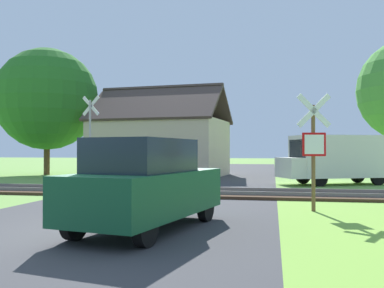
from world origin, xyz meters
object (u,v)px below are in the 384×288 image
at_px(house, 161,145).
at_px(mail_truck, 336,157).
at_px(tree_left, 47,99).
at_px(parked_car, 147,184).
at_px(stop_sign_near, 314,146).
at_px(crossing_sign_far, 90,137).

bearing_deg(house, mail_truck, -22.46).
bearing_deg(tree_left, parked_car, -55.38).
height_order(stop_sign_near, parked_car, stop_sign_near).
bearing_deg(house, stop_sign_near, -55.62).
xyz_separation_m(house, tree_left, (-7.51, -0.34, 2.99)).
bearing_deg(mail_truck, tree_left, 51.26).
xyz_separation_m(stop_sign_near, parked_car, (-3.45, -3.25, -0.78)).
distance_m(crossing_sign_far, parked_car, 10.84).
height_order(crossing_sign_far, mail_truck, crossing_sign_far).
xyz_separation_m(stop_sign_near, crossing_sign_far, (-8.81, 6.09, 0.46)).
bearing_deg(parked_car, house, 115.89).
bearing_deg(house, tree_left, -171.69).
bearing_deg(stop_sign_near, house, -72.48).
relative_size(stop_sign_near, mail_truck, 0.57).
bearing_deg(mail_truck, parked_car, 133.98).
bearing_deg(crossing_sign_far, stop_sign_near, -23.52).
xyz_separation_m(stop_sign_near, house, (-7.83, 14.32, 0.20)).
bearing_deg(house, crossing_sign_far, -91.08).
distance_m(crossing_sign_far, tree_left, 10.60).
bearing_deg(crossing_sign_far, mail_truck, 27.20).
distance_m(stop_sign_near, parked_car, 4.80).
distance_m(crossing_sign_far, house, 8.29).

